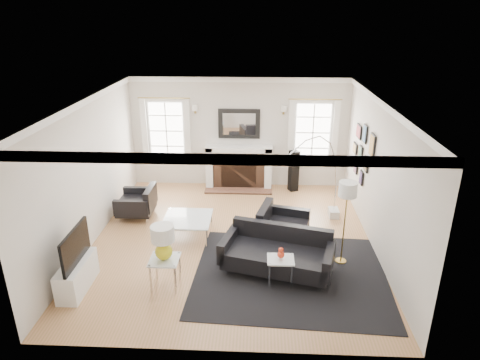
{
  "coord_description": "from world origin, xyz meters",
  "views": [
    {
      "loc": [
        0.5,
        -7.51,
        4.3
      ],
      "look_at": [
        0.14,
        0.3,
        1.19
      ],
      "focal_mm": 32.0,
      "sensor_mm": 36.0,
      "label": 1
    }
  ],
  "objects_px": {
    "gourd_lamp": "(163,240)",
    "coffee_table": "(187,220)",
    "armchair_right": "(280,228)",
    "arc_floor_lamp": "(312,178)",
    "fireplace": "(239,167)",
    "sofa": "(278,253)",
    "armchair_left": "(139,203)"
  },
  "relations": [
    {
      "from": "armchair_right",
      "to": "arc_floor_lamp",
      "type": "distance_m",
      "value": 1.28
    },
    {
      "from": "gourd_lamp",
      "to": "coffee_table",
      "type": "bearing_deg",
      "value": 86.55
    },
    {
      "from": "arc_floor_lamp",
      "to": "fireplace",
      "type": "bearing_deg",
      "value": 127.0
    },
    {
      "from": "sofa",
      "to": "coffee_table",
      "type": "bearing_deg",
      "value": 147.75
    },
    {
      "from": "arc_floor_lamp",
      "to": "sofa",
      "type": "bearing_deg",
      "value": -113.59
    },
    {
      "from": "gourd_lamp",
      "to": "arc_floor_lamp",
      "type": "height_order",
      "value": "arc_floor_lamp"
    },
    {
      "from": "armchair_right",
      "to": "sofa",
      "type": "bearing_deg",
      "value": -95.34
    },
    {
      "from": "coffee_table",
      "to": "arc_floor_lamp",
      "type": "distance_m",
      "value": 2.67
    },
    {
      "from": "coffee_table",
      "to": "gourd_lamp",
      "type": "height_order",
      "value": "gourd_lamp"
    },
    {
      "from": "armchair_left",
      "to": "coffee_table",
      "type": "distance_m",
      "value": 1.51
    },
    {
      "from": "sofa",
      "to": "gourd_lamp",
      "type": "relative_size",
      "value": 3.45
    },
    {
      "from": "coffee_table",
      "to": "sofa",
      "type": "bearing_deg",
      "value": -32.25
    },
    {
      "from": "armchair_left",
      "to": "gourd_lamp",
      "type": "height_order",
      "value": "gourd_lamp"
    },
    {
      "from": "fireplace",
      "to": "gourd_lamp",
      "type": "bearing_deg",
      "value": -103.01
    },
    {
      "from": "armchair_left",
      "to": "gourd_lamp",
      "type": "distance_m",
      "value": 2.85
    },
    {
      "from": "arc_floor_lamp",
      "to": "gourd_lamp",
      "type": "bearing_deg",
      "value": -139.27
    },
    {
      "from": "armchair_right",
      "to": "arc_floor_lamp",
      "type": "height_order",
      "value": "arc_floor_lamp"
    },
    {
      "from": "gourd_lamp",
      "to": "arc_floor_lamp",
      "type": "xyz_separation_m",
      "value": [
        2.61,
        2.25,
        0.24
      ]
    },
    {
      "from": "sofa",
      "to": "arc_floor_lamp",
      "type": "height_order",
      "value": "arc_floor_lamp"
    },
    {
      "from": "armchair_right",
      "to": "arc_floor_lamp",
      "type": "bearing_deg",
      "value": 51.23
    },
    {
      "from": "armchair_right",
      "to": "coffee_table",
      "type": "relative_size",
      "value": 1.23
    },
    {
      "from": "fireplace",
      "to": "coffee_table",
      "type": "relative_size",
      "value": 1.8
    },
    {
      "from": "fireplace",
      "to": "armchair_left",
      "type": "relative_size",
      "value": 1.97
    },
    {
      "from": "arc_floor_lamp",
      "to": "armchair_right",
      "type": "bearing_deg",
      "value": -128.77
    },
    {
      "from": "gourd_lamp",
      "to": "arc_floor_lamp",
      "type": "relative_size",
      "value": 0.29
    },
    {
      "from": "coffee_table",
      "to": "arc_floor_lamp",
      "type": "height_order",
      "value": "arc_floor_lamp"
    },
    {
      "from": "armchair_left",
      "to": "coffee_table",
      "type": "bearing_deg",
      "value": -35.05
    },
    {
      "from": "sofa",
      "to": "armchair_right",
      "type": "bearing_deg",
      "value": 84.66
    },
    {
      "from": "fireplace",
      "to": "gourd_lamp",
      "type": "height_order",
      "value": "gourd_lamp"
    },
    {
      "from": "coffee_table",
      "to": "gourd_lamp",
      "type": "bearing_deg",
      "value": -93.45
    },
    {
      "from": "armchair_left",
      "to": "armchair_right",
      "type": "height_order",
      "value": "armchair_right"
    },
    {
      "from": "sofa",
      "to": "armchair_right",
      "type": "relative_size",
      "value": 1.78
    }
  ]
}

